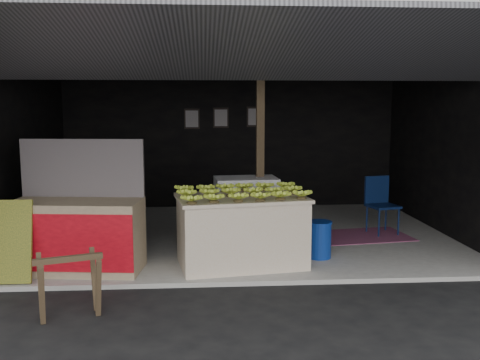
{
  "coord_description": "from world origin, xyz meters",
  "views": [
    {
      "loc": [
        -0.58,
        -6.25,
        2.19
      ],
      "look_at": [
        -0.04,
        1.51,
        1.1
      ],
      "focal_mm": 40.0,
      "sensor_mm": 36.0,
      "label": 1
    }
  ],
  "objects": [
    {
      "name": "ground",
      "position": [
        0.0,
        0.0,
        0.0
      ],
      "size": [
        80.0,
        80.0,
        0.0
      ],
      "primitive_type": "plane",
      "color": "black",
      "rests_on": "ground"
    },
    {
      "name": "concrete_slab",
      "position": [
        0.0,
        2.5,
        0.03
      ],
      "size": [
        7.0,
        5.0,
        0.06
      ],
      "primitive_type": "cube",
      "color": "gray",
      "rests_on": "ground"
    },
    {
      "name": "shophouse",
      "position": [
        0.0,
        2.82,
        2.1
      ],
      "size": [
        7.4,
        7.29,
        3.02
      ],
      "color": "black",
      "rests_on": "ground"
    },
    {
      "name": "banana_table",
      "position": [
        -0.08,
        0.71,
        0.53
      ],
      "size": [
        1.83,
        1.28,
        0.93
      ],
      "rotation": [
        0.0,
        0.0,
        0.16
      ],
      "color": "beige",
      "rests_on": "concrete_slab"
    },
    {
      "name": "banana_pile",
      "position": [
        -0.08,
        0.71,
        1.08
      ],
      "size": [
        1.69,
        1.17,
        0.18
      ],
      "primitive_type": null,
      "rotation": [
        0.0,
        0.0,
        0.16
      ],
      "color": "yellow",
      "rests_on": "banana_table"
    },
    {
      "name": "white_crate",
      "position": [
        0.07,
        1.77,
        0.58
      ],
      "size": [
        0.98,
        0.71,
        1.04
      ],
      "rotation": [
        0.0,
        0.0,
        0.08
      ],
      "color": "white",
      "rests_on": "concrete_slab"
    },
    {
      "name": "neighbor_stall",
      "position": [
        -2.21,
        0.6,
        0.57
      ],
      "size": [
        1.71,
        0.92,
        1.69
      ],
      "rotation": [
        0.0,
        0.0,
        -0.11
      ],
      "color": "#998466",
      "rests_on": "concrete_slab"
    },
    {
      "name": "green_signboard",
      "position": [
        -2.98,
        0.19,
        0.56
      ],
      "size": [
        0.67,
        0.26,
        0.99
      ],
      "primitive_type": "cube",
      "rotation": [
        -0.22,
        0.0,
        0.0
      ],
      "color": "black",
      "rests_on": "concrete_slab"
    },
    {
      "name": "sawhorse",
      "position": [
        -1.97,
        -0.85,
        0.42
      ],
      "size": [
        0.75,
        0.74,
        0.66
      ],
      "rotation": [
        0.0,
        0.0,
        0.33
      ],
      "color": "#4A3925",
      "rests_on": "ground"
    },
    {
      "name": "water_barrel",
      "position": [
        1.04,
        0.97,
        0.31
      ],
      "size": [
        0.33,
        0.33,
        0.49
      ],
      "primitive_type": "cylinder",
      "color": "navy",
      "rests_on": "concrete_slab"
    },
    {
      "name": "plastic_chair",
      "position": [
        2.37,
        2.37,
        0.62
      ],
      "size": [
        0.55,
        0.55,
        0.95
      ],
      "rotation": [
        0.0,
        0.0,
        0.25
      ],
      "color": "#0B193C",
      "rests_on": "concrete_slab"
    },
    {
      "name": "magenta_rug",
      "position": [
        2.02,
        2.15,
        0.07
      ],
      "size": [
        1.62,
        1.19,
        0.01
      ],
      "primitive_type": "cube",
      "rotation": [
        0.0,
        0.0,
        0.14
      ],
      "color": "#6E1847",
      "rests_on": "concrete_slab"
    },
    {
      "name": "picture_frames",
      "position": [
        -0.17,
        4.89,
        1.93
      ],
      "size": [
        1.62,
        0.04,
        0.46
      ],
      "color": "black",
      "rests_on": "shophouse"
    }
  ]
}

